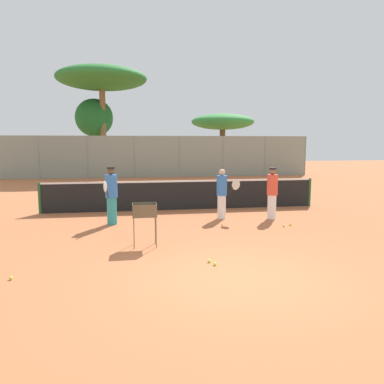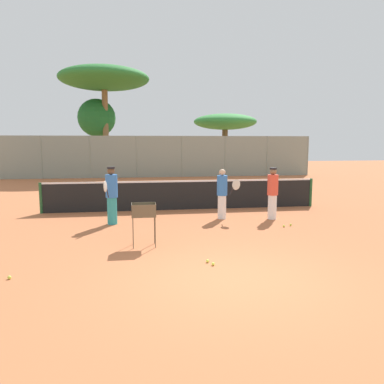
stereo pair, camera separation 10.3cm
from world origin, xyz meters
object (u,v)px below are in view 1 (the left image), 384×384
object	(u,v)px
tennis_net	(182,194)
ball_cart	(145,214)
parked_car	(160,165)
player_red_cap	(272,192)
player_yellow_shirt	(111,195)
player_white_outfit	(222,193)

from	to	relation	value
tennis_net	ball_cart	bearing A→B (deg)	-108.02
tennis_net	ball_cart	size ratio (longest dim) A/B	9.78
parked_car	ball_cart	bearing A→B (deg)	-95.32
tennis_net	player_red_cap	world-z (taller)	player_red_cap
player_red_cap	player_yellow_shirt	size ratio (longest dim) A/B	0.96
player_yellow_shirt	ball_cart	xyz separation A→B (m)	(0.90, -2.55, -0.11)
ball_cart	parked_car	world-z (taller)	parked_car
tennis_net	player_yellow_shirt	size ratio (longest dim) A/B	5.80
player_yellow_shirt	parked_car	xyz separation A→B (m)	(2.79, 17.79, -0.23)
tennis_net	player_yellow_shirt	world-z (taller)	player_yellow_shirt
tennis_net	player_white_outfit	world-z (taller)	player_white_outfit
player_white_outfit	ball_cart	world-z (taller)	player_white_outfit
ball_cart	player_yellow_shirt	bearing A→B (deg)	109.34
player_white_outfit	player_yellow_shirt	distance (m)	3.46
player_white_outfit	parked_car	size ratio (longest dim) A/B	0.38
player_yellow_shirt	tennis_net	bearing A→B (deg)	146.34
player_red_cap	parked_car	world-z (taller)	player_red_cap
tennis_net	player_red_cap	distance (m)	3.36
player_yellow_shirt	ball_cart	world-z (taller)	player_yellow_shirt
tennis_net	parked_car	distance (m)	15.68
player_red_cap	ball_cart	xyz separation A→B (m)	(-4.12, -2.57, -0.07)
tennis_net	player_white_outfit	size ratio (longest dim) A/B	6.25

